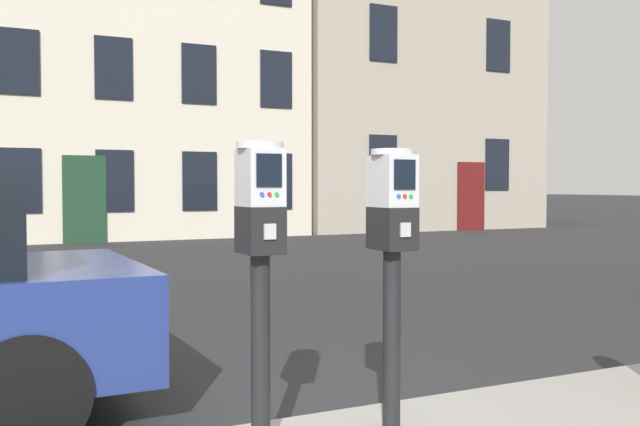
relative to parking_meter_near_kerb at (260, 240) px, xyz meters
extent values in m
cylinder|color=black|center=(0.00, 0.00, -0.53)|extent=(0.09, 0.09, 0.93)
cube|color=black|center=(0.00, 0.00, 0.05)|extent=(0.17, 0.24, 0.22)
cube|color=#A5A8AD|center=(0.00, -0.13, 0.05)|extent=(0.06, 0.01, 0.07)
cube|color=#B7BABF|center=(0.00, 0.00, 0.29)|extent=(0.17, 0.23, 0.26)
cube|color=black|center=(0.00, -0.12, 0.32)|extent=(0.12, 0.01, 0.15)
cylinder|color=blue|center=(-0.04, -0.12, 0.21)|extent=(0.02, 0.01, 0.02)
cylinder|color=red|center=(0.00, -0.12, 0.21)|extent=(0.02, 0.01, 0.02)
cylinder|color=green|center=(0.03, -0.12, 0.21)|extent=(0.02, 0.01, 0.02)
cylinder|color=#B7BABF|center=(0.00, 0.00, 0.43)|extent=(0.22, 0.22, 0.03)
cylinder|color=black|center=(0.71, 0.00, -0.53)|extent=(0.09, 0.09, 0.92)
cube|color=black|center=(0.71, 0.00, 0.03)|extent=(0.17, 0.24, 0.21)
cube|color=#A5A8AD|center=(0.71, -0.13, 0.03)|extent=(0.06, 0.01, 0.07)
cube|color=#B7BABF|center=(0.71, 0.00, 0.27)|extent=(0.17, 0.23, 0.26)
cube|color=black|center=(0.71, -0.12, 0.30)|extent=(0.12, 0.01, 0.15)
cylinder|color=blue|center=(0.67, -0.12, 0.20)|extent=(0.02, 0.01, 0.02)
cylinder|color=red|center=(0.71, -0.12, 0.20)|extent=(0.02, 0.01, 0.02)
cylinder|color=green|center=(0.74, -0.12, 0.20)|extent=(0.02, 0.01, 0.02)
cylinder|color=#B7BABF|center=(0.71, 0.00, 0.42)|extent=(0.22, 0.22, 0.03)
cylinder|color=black|center=(-0.96, 0.83, -0.82)|extent=(0.64, 0.23, 0.64)
cylinder|color=black|center=(-0.99, 2.47, -0.82)|extent=(0.64, 0.23, 0.64)
cube|color=beige|center=(2.97, 17.32, 4.31)|extent=(8.49, 5.03, 10.90)
cube|color=black|center=(-0.22, 14.78, 0.36)|extent=(0.90, 0.06, 1.50)
cube|color=black|center=(1.90, 14.78, 0.36)|extent=(0.90, 0.06, 1.50)
cube|color=black|center=(4.03, 14.78, 0.36)|extent=(0.90, 0.06, 1.50)
cube|color=black|center=(6.15, 14.78, 0.36)|extent=(0.90, 0.06, 1.50)
cube|color=black|center=(-0.22, 14.78, 3.09)|extent=(0.90, 0.06, 1.50)
cube|color=black|center=(1.90, 14.78, 3.09)|extent=(0.90, 0.06, 1.50)
cube|color=black|center=(4.03, 14.78, 3.09)|extent=(0.90, 0.06, 1.50)
cube|color=black|center=(6.15, 14.78, 3.09)|extent=(0.90, 0.06, 1.50)
cube|color=#193823|center=(1.19, 14.78, -0.09)|extent=(1.00, 0.07, 2.10)
cube|color=#9E9384|center=(11.56, 17.51, 4.43)|extent=(8.33, 5.41, 11.14)
cube|color=black|center=(9.48, 14.78, 0.91)|extent=(0.90, 0.06, 1.60)
cube|color=black|center=(13.65, 14.78, 0.91)|extent=(0.90, 0.06, 1.60)
cube|color=black|center=(9.48, 14.78, 4.62)|extent=(0.90, 0.06, 1.60)
cube|color=black|center=(13.65, 14.78, 4.62)|extent=(0.90, 0.06, 1.60)
cube|color=#591414|center=(12.63, 14.78, -0.09)|extent=(1.00, 0.07, 2.10)
camera|label=1|loc=(-1.18, -3.08, 0.25)|focal=40.21mm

